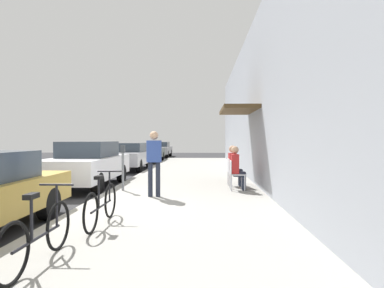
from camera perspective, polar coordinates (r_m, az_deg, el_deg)
name	(u,v)px	position (r m, az deg, el deg)	size (l,w,h in m)	color
ground_plane	(80,210)	(7.79, -19.36, -11.13)	(60.00, 60.00, 0.00)	#2D2D30
sidewalk_slab	(185,193)	(9.24, -1.35, -8.80)	(4.50, 32.00, 0.12)	#9E9B93
building_facade	(269,96)	(9.37, 13.60, 8.39)	(1.40, 32.00, 5.69)	#999EA8
parked_car_1	(88,164)	(11.31, -18.10, -3.38)	(1.80, 4.40, 1.53)	silver
parked_car_2	(129,156)	(17.08, -11.12, -2.08)	(1.80, 4.40, 1.41)	#B7B7BC
parked_car_3	(149,152)	(22.87, -7.74, -1.36)	(1.80, 4.40, 1.35)	#47514C
parked_car_4	(160,149)	(28.72, -5.73, -0.90)	(1.80, 4.40, 1.35)	#B7B7BC
parking_meter	(123,164)	(9.50, -12.24, -3.53)	(0.12, 0.10, 1.32)	slate
bicycle_0	(39,235)	(4.34, -25.71, -14.43)	(0.46, 1.71, 0.90)	black
bicycle_1	(102,204)	(5.87, -15.84, -10.33)	(0.46, 1.71, 0.90)	black
cafe_chair_0	(235,173)	(9.45, 7.65, -5.14)	(0.45, 0.45, 0.87)	silver
seated_patron_0	(237,166)	(9.44, 8.02, -3.98)	(0.43, 0.36, 1.29)	#232838
cafe_chair_1	(232,170)	(10.27, 7.20, -4.66)	(0.46, 0.46, 0.87)	silver
seated_patron_1	(234,164)	(10.26, 7.54, -3.59)	(0.44, 0.37, 1.29)	#232838
pedestrian_standing	(154,158)	(8.33, -6.78, -2.53)	(0.36, 0.22, 1.70)	#232838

